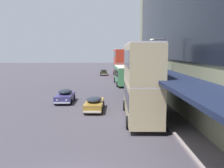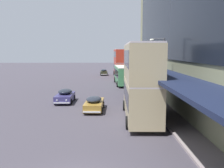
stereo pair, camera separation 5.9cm
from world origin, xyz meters
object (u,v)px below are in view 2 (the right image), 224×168
Objects in this scene: sedan_oncoming_front at (104,72)px; sedan_trailing_mid at (94,103)px; transit_bus_kerbside_far at (141,79)px; sedan_lead_mid at (65,96)px; transit_bus_kerbside_rear at (123,74)px; street_lamp at (162,68)px; transit_bus_kerbside_front at (120,62)px.

sedan_trailing_mid is at bearing -90.69° from sedan_oncoming_front.
sedan_oncoming_front is 37.58m from sedan_trailing_mid.
sedan_lead_mid is (-7.80, 7.31, -2.76)m from transit_bus_kerbside_far.
transit_bus_kerbside_rear is 1.43× the size of street_lamp.
transit_bus_kerbside_far is 40.98m from sedan_oncoming_front.
sedan_lead_mid is at bearing 157.43° from street_lamp.
sedan_trailing_mid is at bearing -97.11° from transit_bus_kerbside_front.
transit_bus_kerbside_rear is at bearing 90.16° from transit_bus_kerbside_far.
sedan_trailing_mid is (-0.45, -37.58, -0.03)m from sedan_oncoming_front.
sedan_oncoming_front is 33.65m from sedan_lead_mid.
sedan_oncoming_front is at bearing 99.38° from street_lamp.
transit_bus_kerbside_front is at bearing 82.89° from sedan_trailing_mid.
transit_bus_kerbside_far reaches higher than sedan_trailing_mid.
sedan_oncoming_front is (-3.69, 17.94, -1.13)m from transit_bus_kerbside_rear.
transit_bus_kerbside_front is 34.59m from street_lamp.
transit_bus_kerbside_rear reaches higher than sedan_trailing_mid.
transit_bus_kerbside_far reaches higher than transit_bus_kerbside_rear.
transit_bus_kerbside_front is at bearing 89.43° from transit_bus_kerbside_rear.
transit_bus_kerbside_rear is 2.33× the size of sedan_lead_mid.
sedan_oncoming_front is (-3.84, 3.17, -2.71)m from transit_bus_kerbside_front.
transit_bus_kerbside_front is 0.99× the size of transit_bus_kerbside_rear.
transit_bus_kerbside_front is at bearing 93.95° from street_lamp.
sedan_lead_mid is at bearing 136.85° from transit_bus_kerbside_far.
street_lamp is (2.38, -34.50, 0.77)m from transit_bus_kerbside_front.
street_lamp reaches higher than sedan_trailing_mid.
street_lamp reaches higher than sedan_lead_mid.
sedan_lead_mid is at bearing -96.89° from sedan_oncoming_front.
transit_bus_kerbside_front is 1.05× the size of transit_bus_kerbside_far.
transit_bus_kerbside_front is 2.31× the size of sedan_lead_mid.
sedan_oncoming_front is at bearing 140.44° from transit_bus_kerbside_front.
sedan_oncoming_front reaches higher than sedan_trailing_mid.
sedan_trailing_mid is 1.06× the size of sedan_lead_mid.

